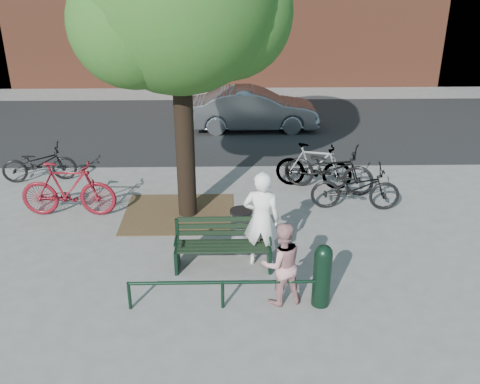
{
  "coord_description": "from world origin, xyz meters",
  "views": [
    {
      "loc": [
        0.13,
        -8.36,
        5.32
      ],
      "look_at": [
        0.32,
        1.0,
        1.07
      ],
      "focal_mm": 40.0,
      "sensor_mm": 36.0,
      "label": 1
    }
  ],
  "objects_px": {
    "litter_bin": "(241,230)",
    "bicycle_c": "(329,168)",
    "person_left": "(261,219)",
    "bollard": "(322,273)",
    "person_right": "(282,264)",
    "parked_car": "(254,109)",
    "park_bench": "(223,243)"
  },
  "relations": [
    {
      "from": "park_bench",
      "to": "bollard",
      "type": "height_order",
      "value": "bollard"
    },
    {
      "from": "person_left",
      "to": "person_right",
      "type": "bearing_deg",
      "value": 112.68
    },
    {
      "from": "bollard",
      "to": "parked_car",
      "type": "bearing_deg",
      "value": 94.11
    },
    {
      "from": "bollard",
      "to": "person_right",
      "type": "bearing_deg",
      "value": 172.57
    },
    {
      "from": "litter_bin",
      "to": "park_bench",
      "type": "bearing_deg",
      "value": -123.11
    },
    {
      "from": "person_left",
      "to": "person_right",
      "type": "relative_size",
      "value": 1.27
    },
    {
      "from": "parked_car",
      "to": "bicycle_c",
      "type": "bearing_deg",
      "value": -163.04
    },
    {
      "from": "litter_bin",
      "to": "bicycle_c",
      "type": "height_order",
      "value": "bicycle_c"
    },
    {
      "from": "person_left",
      "to": "parked_car",
      "type": "height_order",
      "value": "person_left"
    },
    {
      "from": "person_right",
      "to": "bicycle_c",
      "type": "height_order",
      "value": "person_right"
    },
    {
      "from": "bollard",
      "to": "litter_bin",
      "type": "relative_size",
      "value": 1.26
    },
    {
      "from": "park_bench",
      "to": "litter_bin",
      "type": "relative_size",
      "value": 1.99
    },
    {
      "from": "person_left",
      "to": "park_bench",
      "type": "bearing_deg",
      "value": 15.28
    },
    {
      "from": "parked_car",
      "to": "bollard",
      "type": "bearing_deg",
      "value": -176.81
    },
    {
      "from": "litter_bin",
      "to": "parked_car",
      "type": "bearing_deg",
      "value": 85.66
    },
    {
      "from": "litter_bin",
      "to": "parked_car",
      "type": "xyz_separation_m",
      "value": [
        0.58,
        7.68,
        0.22
      ]
    },
    {
      "from": "litter_bin",
      "to": "bicycle_c",
      "type": "bearing_deg",
      "value": 52.66
    },
    {
      "from": "park_bench",
      "to": "person_left",
      "type": "bearing_deg",
      "value": 4.85
    },
    {
      "from": "bollard",
      "to": "bicycle_c",
      "type": "relative_size",
      "value": 0.51
    },
    {
      "from": "park_bench",
      "to": "person_right",
      "type": "height_order",
      "value": "person_right"
    },
    {
      "from": "person_right",
      "to": "parked_car",
      "type": "bearing_deg",
      "value": -103.8
    },
    {
      "from": "park_bench",
      "to": "bollard",
      "type": "distance_m",
      "value": 2.01
    },
    {
      "from": "person_right",
      "to": "parked_car",
      "type": "xyz_separation_m",
      "value": [
        -0.03,
        9.33,
        -0.06
      ]
    },
    {
      "from": "bicycle_c",
      "to": "person_right",
      "type": "bearing_deg",
      "value": -175.76
    },
    {
      "from": "park_bench",
      "to": "parked_car",
      "type": "distance_m",
      "value": 8.26
    },
    {
      "from": "park_bench",
      "to": "person_right",
      "type": "xyz_separation_m",
      "value": [
        0.95,
        -1.13,
        0.24
      ]
    },
    {
      "from": "bollard",
      "to": "bicycle_c",
      "type": "distance_m",
      "value": 4.64
    },
    {
      "from": "person_left",
      "to": "parked_car",
      "type": "xyz_separation_m",
      "value": [
        0.23,
        8.15,
        -0.25
      ]
    },
    {
      "from": "person_right",
      "to": "litter_bin",
      "type": "bearing_deg",
      "value": -83.67
    },
    {
      "from": "park_bench",
      "to": "litter_bin",
      "type": "bearing_deg",
      "value": 56.89
    },
    {
      "from": "person_left",
      "to": "bollard",
      "type": "height_order",
      "value": "person_left"
    },
    {
      "from": "person_right",
      "to": "litter_bin",
      "type": "distance_m",
      "value": 1.78
    }
  ]
}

